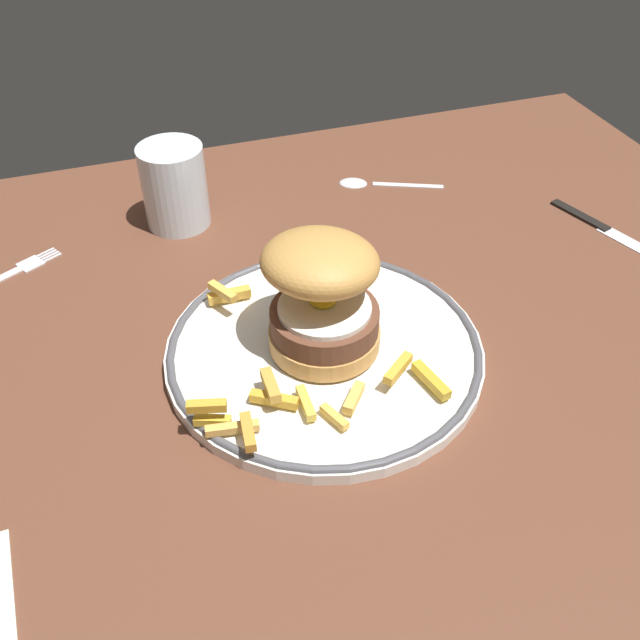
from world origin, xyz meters
TOP-DOWN VIEW (x-y plane):
  - ground_plane at (0.00, 0.00)cm, footprint 111.57×83.85cm
  - dinner_plate at (-0.43, -2.95)cm, footprint 29.76×29.76cm
  - burger at (-0.01, -2.27)cm, footprint 15.12×15.17cm
  - fries_pile at (-3.59, -5.42)cm, footprint 21.94×22.53cm
  - water_glass at (-8.79, 24.44)cm, footprint 7.44×7.44cm
  - fork at (-28.82, 19.57)cm, footprint 13.27×8.17cm
  - knife at (38.11, 6.80)cm, footprint 6.93×17.60cm
  - spoon at (15.34, 25.63)cm, footprint 12.86×6.92cm

SIDE VIEW (x-z plane):
  - ground_plane at x=0.00cm, z-range -4.00..0.00cm
  - fork at x=-28.82cm, z-range 0.00..0.36cm
  - knife at x=38.11cm, z-range -0.09..0.61cm
  - spoon at x=15.34cm, z-range -0.09..0.81cm
  - dinner_plate at x=-0.43cm, z-range 0.04..1.64cm
  - fries_pile at x=-3.59cm, z-range 1.14..3.69cm
  - water_glass at x=-8.79cm, z-range -0.73..8.95cm
  - burger at x=-0.01cm, z-range 1.45..12.86cm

